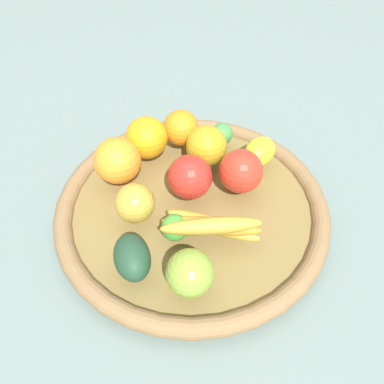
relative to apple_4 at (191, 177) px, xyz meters
The scene contains 15 objects.
ground_plane 0.08m from the apple_4, 85.20° to the left, with size 2.40×2.40×0.00m, color slate.
basket 0.06m from the apple_4, 85.20° to the left, with size 0.47×0.47×0.04m.
apple_4 is the anchor object (origin of this frame).
apple_1 0.08m from the apple_4, 120.67° to the right, with size 0.07×0.07×0.07m, color #AD971E.
banana_bunch 0.10m from the apple_4, 97.91° to the left, with size 0.16×0.11×0.05m.
orange_1 0.13m from the apple_4, 27.44° to the right, with size 0.08×0.08×0.08m, color orange.
apple_2 0.09m from the apple_4, behind, with size 0.08×0.08×0.08m, color red.
apple_0 0.10m from the apple_4, 19.67° to the left, with size 0.06×0.06×0.06m, color gold.
avocado 0.17m from the apple_4, 49.60° to the left, with size 0.08×0.05×0.05m, color #20422C.
lime_0 0.15m from the apple_4, 125.44° to the right, with size 0.04×0.04×0.04m, color #419044.
lemon_0 0.15m from the apple_4, 159.60° to the right, with size 0.07×0.05×0.05m, color yellow.
orange_0 0.13m from the apple_4, 62.18° to the right, with size 0.08×0.08×0.08m, color orange.
lime_1 0.10m from the apple_4, 63.94° to the left, with size 0.04×0.04×0.04m, color green.
orange_2 0.14m from the apple_4, 93.27° to the right, with size 0.07×0.07×0.07m, color orange.
apple_3 0.18m from the apple_4, 78.56° to the left, with size 0.07×0.07×0.07m, color olive.
Camera 1 is at (0.09, 0.43, 0.54)m, focal length 36.70 mm.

